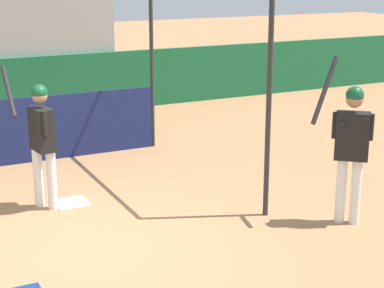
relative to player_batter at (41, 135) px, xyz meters
The scene contains 5 objects.
ground_plane 1.86m from the player_batter, 86.31° to the right, with size 60.00×60.00×0.00m, color #A8754C.
batting_cage 1.63m from the player_batter, 66.74° to the left, with size 3.92×3.88×3.07m.
home_plate 1.09m from the player_batter, ahead, with size 0.44×0.44×0.02m.
player_batter is the anchor object (origin of this frame).
player_waiting 4.05m from the player_batter, 34.11° to the right, with size 0.78×0.62×2.12m.
Camera 1 is at (-1.99, -6.77, 3.21)m, focal length 60.00 mm.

